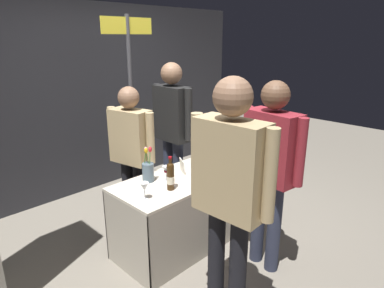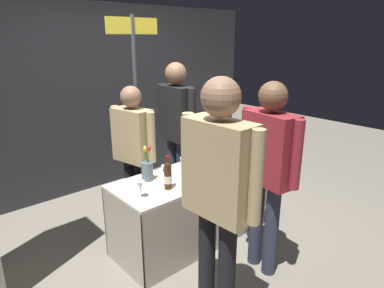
{
  "view_description": "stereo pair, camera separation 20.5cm",
  "coord_description": "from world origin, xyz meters",
  "px_view_note": "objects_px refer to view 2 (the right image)",
  "views": [
    {
      "loc": [
        -2.17,
        -2.15,
        2.0
      ],
      "look_at": [
        0.0,
        0.0,
        1.02
      ],
      "focal_mm": 31.66,
      "sensor_mm": 36.0,
      "label": 1
    },
    {
      "loc": [
        -2.02,
        -2.29,
        2.0
      ],
      "look_at": [
        0.0,
        0.0,
        1.02
      ],
      "focal_mm": 31.66,
      "sensor_mm": 36.0,
      "label": 2
    }
  ],
  "objects_px": {
    "taster_foreground_right": "(268,162)",
    "booth_signpost": "(135,93)",
    "display_bottle_0": "(223,158)",
    "vendor_presenter": "(134,147)",
    "flower_vase": "(147,169)",
    "tasting_table": "(192,194)",
    "wine_glass_mid": "(165,169)",
    "wine_glass_near_vendor": "(140,186)",
    "featured_wine_bottle": "(213,150)"
  },
  "relations": [
    {
      "from": "taster_foreground_right",
      "to": "booth_signpost",
      "type": "height_order",
      "value": "booth_signpost"
    },
    {
      "from": "display_bottle_0",
      "to": "vendor_presenter",
      "type": "bearing_deg",
      "value": 126.81
    },
    {
      "from": "flower_vase",
      "to": "tasting_table",
      "type": "bearing_deg",
      "value": -20.51
    },
    {
      "from": "wine_glass_mid",
      "to": "booth_signpost",
      "type": "bearing_deg",
      "value": 72.12
    },
    {
      "from": "display_bottle_0",
      "to": "vendor_presenter",
      "type": "height_order",
      "value": "vendor_presenter"
    },
    {
      "from": "display_bottle_0",
      "to": "wine_glass_near_vendor",
      "type": "distance_m",
      "value": 0.93
    },
    {
      "from": "tasting_table",
      "to": "display_bottle_0",
      "type": "bearing_deg",
      "value": -31.09
    },
    {
      "from": "display_bottle_0",
      "to": "wine_glass_mid",
      "type": "height_order",
      "value": "display_bottle_0"
    },
    {
      "from": "tasting_table",
      "to": "taster_foreground_right",
      "type": "xyz_separation_m",
      "value": [
        0.17,
        -0.76,
        0.52
      ]
    },
    {
      "from": "flower_vase",
      "to": "display_bottle_0",
      "type": "bearing_deg",
      "value": -24.84
    },
    {
      "from": "tasting_table",
      "to": "wine_glass_mid",
      "type": "distance_m",
      "value": 0.45
    },
    {
      "from": "display_bottle_0",
      "to": "flower_vase",
      "type": "xyz_separation_m",
      "value": [
        -0.68,
        0.31,
        -0.03
      ]
    },
    {
      "from": "flower_vase",
      "to": "booth_signpost",
      "type": "xyz_separation_m",
      "value": [
        0.41,
        0.79,
        0.56
      ]
    },
    {
      "from": "tasting_table",
      "to": "vendor_presenter",
      "type": "distance_m",
      "value": 0.77
    },
    {
      "from": "flower_vase",
      "to": "vendor_presenter",
      "type": "height_order",
      "value": "vendor_presenter"
    },
    {
      "from": "tasting_table",
      "to": "vendor_presenter",
      "type": "xyz_separation_m",
      "value": [
        -0.29,
        0.58,
        0.42
      ]
    },
    {
      "from": "vendor_presenter",
      "to": "wine_glass_near_vendor",
      "type": "bearing_deg",
      "value": -40.23
    },
    {
      "from": "wine_glass_mid",
      "to": "booth_signpost",
      "type": "distance_m",
      "value": 1.1
    },
    {
      "from": "flower_vase",
      "to": "booth_signpost",
      "type": "distance_m",
      "value": 1.05
    },
    {
      "from": "wine_glass_near_vendor",
      "to": "flower_vase",
      "type": "height_order",
      "value": "flower_vase"
    },
    {
      "from": "display_bottle_0",
      "to": "wine_glass_mid",
      "type": "bearing_deg",
      "value": 160.37
    },
    {
      "from": "featured_wine_bottle",
      "to": "taster_foreground_right",
      "type": "distance_m",
      "value": 0.89
    },
    {
      "from": "tasting_table",
      "to": "featured_wine_bottle",
      "type": "distance_m",
      "value": 0.53
    },
    {
      "from": "wine_glass_near_vendor",
      "to": "vendor_presenter",
      "type": "height_order",
      "value": "vendor_presenter"
    },
    {
      "from": "wine_glass_near_vendor",
      "to": "taster_foreground_right",
      "type": "relative_size",
      "value": 0.09
    },
    {
      "from": "featured_wine_bottle",
      "to": "wine_glass_near_vendor",
      "type": "xyz_separation_m",
      "value": [
        -1.04,
        -0.21,
        -0.02
      ]
    },
    {
      "from": "featured_wine_bottle",
      "to": "booth_signpost",
      "type": "distance_m",
      "value": 1.08
    },
    {
      "from": "flower_vase",
      "to": "taster_foreground_right",
      "type": "relative_size",
      "value": 0.2
    },
    {
      "from": "flower_vase",
      "to": "taster_foreground_right",
      "type": "distance_m",
      "value": 1.1
    },
    {
      "from": "flower_vase",
      "to": "vendor_presenter",
      "type": "relative_size",
      "value": 0.22
    },
    {
      "from": "flower_vase",
      "to": "booth_signpost",
      "type": "height_order",
      "value": "booth_signpost"
    },
    {
      "from": "tasting_table",
      "to": "featured_wine_bottle",
      "type": "bearing_deg",
      "value": 14.14
    },
    {
      "from": "wine_glass_mid",
      "to": "taster_foreground_right",
      "type": "relative_size",
      "value": 0.09
    },
    {
      "from": "tasting_table",
      "to": "featured_wine_bottle",
      "type": "height_order",
      "value": "featured_wine_bottle"
    },
    {
      "from": "wine_glass_near_vendor",
      "to": "booth_signpost",
      "type": "xyz_separation_m",
      "value": [
        0.66,
        1.06,
        0.56
      ]
    },
    {
      "from": "vendor_presenter",
      "to": "taster_foreground_right",
      "type": "xyz_separation_m",
      "value": [
        0.46,
        -1.34,
        0.1
      ]
    },
    {
      "from": "wine_glass_mid",
      "to": "vendor_presenter",
      "type": "height_order",
      "value": "vendor_presenter"
    },
    {
      "from": "display_bottle_0",
      "to": "flower_vase",
      "type": "bearing_deg",
      "value": 155.16
    },
    {
      "from": "display_bottle_0",
      "to": "flower_vase",
      "type": "height_order",
      "value": "flower_vase"
    },
    {
      "from": "vendor_presenter",
      "to": "wine_glass_mid",
      "type": "bearing_deg",
      "value": -12.64
    },
    {
      "from": "wine_glass_mid",
      "to": "vendor_presenter",
      "type": "distance_m",
      "value": 0.54
    },
    {
      "from": "featured_wine_bottle",
      "to": "vendor_presenter",
      "type": "height_order",
      "value": "vendor_presenter"
    },
    {
      "from": "taster_foreground_right",
      "to": "booth_signpost",
      "type": "distance_m",
      "value": 1.75
    },
    {
      "from": "vendor_presenter",
      "to": "booth_signpost",
      "type": "distance_m",
      "value": 0.66
    },
    {
      "from": "vendor_presenter",
      "to": "display_bottle_0",
      "type": "bearing_deg",
      "value": 24.97
    },
    {
      "from": "taster_foreground_right",
      "to": "tasting_table",
      "type": "bearing_deg",
      "value": 20.14
    },
    {
      "from": "flower_vase",
      "to": "vendor_presenter",
      "type": "bearing_deg",
      "value": 73.5
    },
    {
      "from": "featured_wine_bottle",
      "to": "taster_foreground_right",
      "type": "relative_size",
      "value": 0.19
    },
    {
      "from": "taster_foreground_right",
      "to": "vendor_presenter",
      "type": "bearing_deg",
      "value": 26.54
    },
    {
      "from": "wine_glass_mid",
      "to": "booth_signpost",
      "type": "xyz_separation_m",
      "value": [
        0.29,
        0.9,
        0.56
      ]
    }
  ]
}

